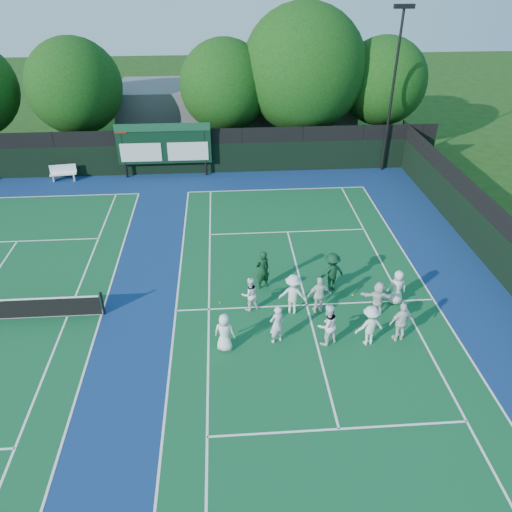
{
  "coord_description": "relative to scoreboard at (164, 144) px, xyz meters",
  "views": [
    {
      "loc": [
        -3.34,
        -15.61,
        12.8
      ],
      "look_at": [
        -2.0,
        3.0,
        1.3
      ],
      "focal_mm": 35.0,
      "sensor_mm": 36.0,
      "label": 1
    }
  ],
  "objects": [
    {
      "name": "player_back_0",
      "position": [
        4.61,
        -14.66,
        -1.43
      ],
      "size": [
        0.89,
        0.79,
        1.52
      ],
      "primitive_type": "imported",
      "rotation": [
        0.0,
        0.0,
        3.49
      ],
      "color": "white",
      "rests_on": "ground"
    },
    {
      "name": "player_back_2",
      "position": [
        7.42,
        -15.02,
        -1.36
      ],
      "size": [
        1.01,
        0.5,
        1.67
      ],
      "primitive_type": "imported",
      "rotation": [
        0.0,
        0.0,
        3.24
      ],
      "color": "white",
      "rests_on": "ground"
    },
    {
      "name": "bench",
      "position": [
        -6.57,
        -0.21,
        -1.63
      ],
      "size": [
        1.68,
        0.65,
        1.04
      ],
      "color": "white",
      "rests_on": "ground"
    },
    {
      "name": "tree_b",
      "position": [
        -5.84,
        3.99,
        2.63
      ],
      "size": [
        6.33,
        6.33,
        8.15
      ],
      "color": "#311C0D",
      "rests_on": "ground"
    },
    {
      "name": "player_front_0",
      "position": [
        3.53,
        -17.02,
        -1.4
      ],
      "size": [
        0.87,
        0.68,
        1.58
      ],
      "primitive_type": "imported",
      "rotation": [
        0.0,
        0.0,
        2.88
      ],
      "color": "white",
      "rests_on": "ground"
    },
    {
      "name": "tennis_ball_2",
      "position": [
        9.94,
        -15.21,
        -2.16
      ],
      "size": [
        0.07,
        0.07,
        0.07
      ],
      "primitive_type": "sphere",
      "color": "yellow",
      "rests_on": "ground"
    },
    {
      "name": "tree_e",
      "position": [
        15.22,
        3.99,
        2.64
      ],
      "size": [
        6.0,
        6.0,
        7.98
      ],
      "color": "#311C0D",
      "rests_on": "ground"
    },
    {
      "name": "tree_d",
      "position": [
        9.59,
        3.99,
        3.48
      ],
      "size": [
        8.45,
        8.45,
        10.12
      ],
      "color": "#311C0D",
      "rests_on": "ground"
    },
    {
      "name": "near_court",
      "position": [
        7.01,
        -14.59,
        -2.18
      ],
      "size": [
        11.05,
        23.85,
        0.01
      ],
      "color": "#10502A",
      "rests_on": "ground"
    },
    {
      "name": "clubhouse",
      "position": [
        5.01,
        8.41,
        -0.19
      ],
      "size": [
        18.0,
        6.0,
        4.0
      ],
      "primitive_type": "cube",
      "color": "slate",
      "rests_on": "ground"
    },
    {
      "name": "player_front_2",
      "position": [
        7.37,
        -16.96,
        -1.31
      ],
      "size": [
        1.05,
        0.95,
        1.75
      ],
      "primitive_type": "imported",
      "rotation": [
        0.0,
        0.0,
        3.56
      ],
      "color": "white",
      "rests_on": "ground"
    },
    {
      "name": "tennis_ball_5",
      "position": [
        9.11,
        -14.06,
        -2.16
      ],
      "size": [
        0.07,
        0.07,
        0.07
      ],
      "primitive_type": "sphere",
      "color": "yellow",
      "rests_on": "ground"
    },
    {
      "name": "player_front_3",
      "position": [
        8.94,
        -17.09,
        -1.34
      ],
      "size": [
        1.2,
        0.83,
        1.7
      ],
      "primitive_type": "imported",
      "rotation": [
        0.0,
        0.0,
        3.34
      ],
      "color": "white",
      "rests_on": "ground"
    },
    {
      "name": "player_back_3",
      "position": [
        9.77,
        -15.31,
        -1.44
      ],
      "size": [
        1.45,
        0.71,
        1.5
      ],
      "primitive_type": "imported",
      "rotation": [
        0.0,
        0.0,
        2.94
      ],
      "color": "white",
      "rests_on": "ground"
    },
    {
      "name": "player_front_1",
      "position": [
        5.5,
        -16.75,
        -1.37
      ],
      "size": [
        0.71,
        0.6,
        1.64
      ],
      "primitive_type": "imported",
      "rotation": [
        0.0,
        0.0,
        3.57
      ],
      "color": "silver",
      "rests_on": "ground"
    },
    {
      "name": "player_front_4",
      "position": [
        10.19,
        -16.97,
        -1.34
      ],
      "size": [
        1.06,
        0.6,
        1.7
      ],
      "primitive_type": "imported",
      "rotation": [
        0.0,
        0.0,
        3.34
      ],
      "color": "white",
      "rests_on": "ground"
    },
    {
      "name": "tennis_ball_0",
      "position": [
        3.36,
        -14.19,
        -2.16
      ],
      "size": [
        0.07,
        0.07,
        0.07
      ],
      "primitive_type": "sphere",
      "color": "yellow",
      "rests_on": "ground"
    },
    {
      "name": "player_back_1",
      "position": [
        6.34,
        -14.98,
        -1.3
      ],
      "size": [
        1.28,
        0.93,
        1.79
      ],
      "primitive_type": "imported",
      "rotation": [
        0.0,
        0.0,
        2.89
      ],
      "color": "white",
      "rests_on": "ground"
    },
    {
      "name": "court_apron",
      "position": [
        1.01,
        -14.59,
        -2.19
      ],
      "size": [
        34.0,
        32.0,
        0.01
      ],
      "primitive_type": "cube",
      "color": "navy",
      "rests_on": "ground"
    },
    {
      "name": "scoreboard",
      "position": [
        0.0,
        0.0,
        0.0
      ],
      "size": [
        6.0,
        0.21,
        3.55
      ],
      "color": "black",
      "rests_on": "ground"
    },
    {
      "name": "tennis_ball_3",
      "position": [
        4.72,
        -12.93,
        -2.16
      ],
      "size": [
        0.07,
        0.07,
        0.07
      ],
      "primitive_type": "sphere",
      "color": "yellow",
      "rests_on": "ground"
    },
    {
      "name": "coach_right",
      "position": [
        8.22,
        -13.53,
        -1.27
      ],
      "size": [
        1.34,
        1.01,
        1.83
      ],
      "primitive_type": "imported",
      "rotation": [
        0.0,
        0.0,
        3.45
      ],
      "color": "#0E331D",
      "rests_on": "ground"
    },
    {
      "name": "light_pole_right",
      "position": [
        14.51,
        0.11,
        4.11
      ],
      "size": [
        1.2,
        0.3,
        10.12
      ],
      "color": "black",
      "rests_on": "ground"
    },
    {
      "name": "ground",
      "position": [
        7.01,
        -15.59,
        -2.19
      ],
      "size": [
        120.0,
        120.0,
        0.0
      ],
      "primitive_type": "plane",
      "color": "#183A10",
      "rests_on": "ground"
    },
    {
      "name": "coach_left",
      "position": [
        5.25,
        -13.14,
        -1.26
      ],
      "size": [
        0.8,
        0.68,
        1.85
      ],
      "primitive_type": "imported",
      "rotation": [
        0.0,
        0.0,
        3.56
      ],
      "color": "#0E341A",
      "rests_on": "ground"
    },
    {
      "name": "player_back_4",
      "position": [
        10.77,
        -14.65,
        -1.41
      ],
      "size": [
        0.79,
        0.54,
        1.56
      ],
      "primitive_type": "imported",
      "rotation": [
        0.0,
        0.0,
        3.08
      ],
      "color": "white",
      "rests_on": "ground"
    },
    {
      "name": "tree_c",
      "position": [
        4.21,
        3.99,
        2.54
      ],
      "size": [
        6.15,
        6.15,
        7.97
      ],
      "color": "#311C0D",
      "rests_on": "ground"
    },
    {
      "name": "back_fence",
      "position": [
        1.01,
        0.41,
        -0.83
      ],
      "size": [
        34.0,
        0.08,
        3.0
      ],
      "color": "black",
      "rests_on": "ground"
    }
  ]
}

